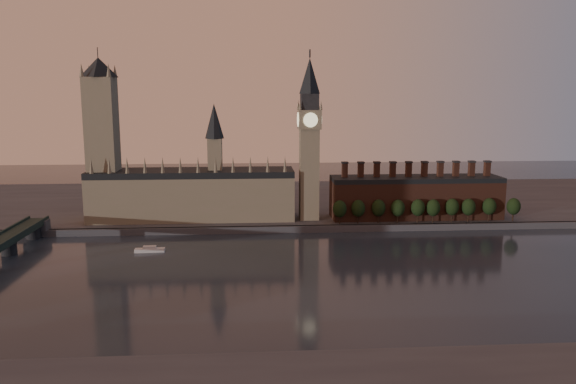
# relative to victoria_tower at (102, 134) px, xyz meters

# --- Properties ---
(ground) EXTENTS (900.00, 900.00, 0.00)m
(ground) POSITION_rel_victoria_tower_xyz_m (120.00, -115.00, -59.09)
(ground) COLOR black
(ground) RESTS_ON ground
(north_bank) EXTENTS (900.00, 182.00, 4.00)m
(north_bank) POSITION_rel_victoria_tower_xyz_m (120.00, 63.04, -57.09)
(north_bank) COLOR #49484E
(north_bank) RESTS_ON ground
(palace_of_westminster) EXTENTS (130.00, 30.30, 74.00)m
(palace_of_westminster) POSITION_rel_victoria_tower_xyz_m (55.59, -0.09, -37.46)
(palace_of_westminster) COLOR #756753
(palace_of_westminster) RESTS_ON north_bank
(victoria_tower) EXTENTS (24.00, 24.00, 108.00)m
(victoria_tower) POSITION_rel_victoria_tower_xyz_m (0.00, 0.00, 0.00)
(victoria_tower) COLOR #756753
(victoria_tower) RESTS_ON north_bank
(big_ben) EXTENTS (15.00, 15.00, 107.00)m
(big_ben) POSITION_rel_victoria_tower_xyz_m (130.00, -5.00, -2.26)
(big_ben) COLOR #756753
(big_ben) RESTS_ON north_bank
(chimney_block) EXTENTS (110.00, 25.00, 37.00)m
(chimney_block) POSITION_rel_victoria_tower_xyz_m (200.00, -5.00, -41.27)
(chimney_block) COLOR #532C20
(chimney_block) RESTS_ON north_bank
(embankment_tree_0) EXTENTS (8.60, 8.60, 14.88)m
(embankment_tree_0) POSITION_rel_victoria_tower_xyz_m (147.58, -20.93, -45.62)
(embankment_tree_0) COLOR black
(embankment_tree_0) RESTS_ON north_bank
(embankment_tree_1) EXTENTS (8.60, 8.60, 14.88)m
(embankment_tree_1) POSITION_rel_victoria_tower_xyz_m (159.33, -20.03, -45.62)
(embankment_tree_1) COLOR black
(embankment_tree_1) RESTS_ON north_bank
(embankment_tree_2) EXTENTS (8.60, 8.60, 14.88)m
(embankment_tree_2) POSITION_rel_victoria_tower_xyz_m (172.30, -19.70, -45.62)
(embankment_tree_2) COLOR black
(embankment_tree_2) RESTS_ON north_bank
(embankment_tree_3) EXTENTS (8.60, 8.60, 14.88)m
(embankment_tree_3) POSITION_rel_victoria_tower_xyz_m (184.33, -20.71, -45.62)
(embankment_tree_3) COLOR black
(embankment_tree_3) RESTS_ON north_bank
(embankment_tree_4) EXTENTS (8.60, 8.60, 14.88)m
(embankment_tree_4) POSITION_rel_victoria_tower_xyz_m (197.18, -20.58, -45.62)
(embankment_tree_4) COLOR black
(embankment_tree_4) RESTS_ON north_bank
(embankment_tree_5) EXTENTS (8.60, 8.60, 14.88)m
(embankment_tree_5) POSITION_rel_victoria_tower_xyz_m (206.68, -21.35, -45.62)
(embankment_tree_5) COLOR black
(embankment_tree_5) RESTS_ON north_bank
(embankment_tree_6) EXTENTS (8.60, 8.60, 14.88)m
(embankment_tree_6) POSITION_rel_victoria_tower_xyz_m (219.35, -19.78, -45.62)
(embankment_tree_6) COLOR black
(embankment_tree_6) RESTS_ON north_bank
(embankment_tree_7) EXTENTS (8.60, 8.60, 14.88)m
(embankment_tree_7) POSITION_rel_victoria_tower_xyz_m (229.65, -20.70, -45.62)
(embankment_tree_7) COLOR black
(embankment_tree_7) RESTS_ON north_bank
(embankment_tree_8) EXTENTS (8.60, 8.60, 14.88)m
(embankment_tree_8) POSITION_rel_victoria_tower_xyz_m (243.61, -19.50, -45.62)
(embankment_tree_8) COLOR black
(embankment_tree_8) RESTS_ON north_bank
(embankment_tree_9) EXTENTS (8.60, 8.60, 14.88)m
(embankment_tree_9) POSITION_rel_victoria_tower_xyz_m (259.00, -20.55, -45.62)
(embankment_tree_9) COLOR black
(embankment_tree_9) RESTS_ON north_bank
(river_boat) EXTENTS (16.04, 5.31, 3.17)m
(river_boat) POSITION_rel_victoria_tower_xyz_m (38.03, -63.22, -57.87)
(river_boat) COLOR silver
(river_boat) RESTS_ON ground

